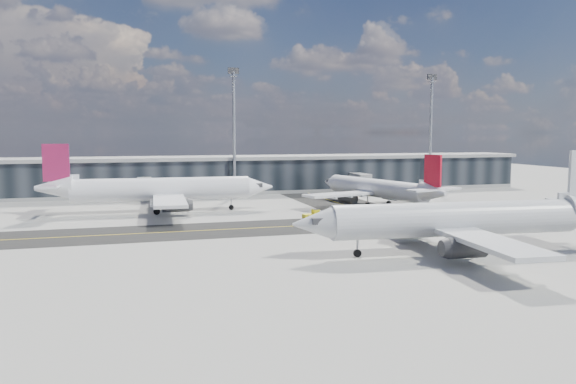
{
  "coord_description": "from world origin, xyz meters",
  "views": [
    {
      "loc": [
        -23.44,
        -78.13,
        14.41
      ],
      "look_at": [
        1.03,
        7.23,
        5.0
      ],
      "focal_mm": 35.0,
      "sensor_mm": 36.0,
      "label": 1
    }
  ],
  "objects_px": {
    "airliner_redtail": "(377,189)",
    "airliner_near": "(460,219)",
    "baggage_tug": "(313,215)",
    "service_van": "(342,191)",
    "airliner_af": "(158,190)"
  },
  "relations": [
    {
      "from": "airliner_redtail",
      "to": "airliner_near",
      "type": "xyz_separation_m",
      "value": [
        -8.65,
        -41.8,
        0.52
      ]
    },
    {
      "from": "baggage_tug",
      "to": "airliner_redtail",
      "type": "bearing_deg",
      "value": 117.41
    },
    {
      "from": "airliner_near",
      "to": "service_van",
      "type": "height_order",
      "value": "airliner_near"
    },
    {
      "from": "airliner_redtail",
      "to": "baggage_tug",
      "type": "bearing_deg",
      "value": -158.9
    },
    {
      "from": "airliner_near",
      "to": "service_van",
      "type": "bearing_deg",
      "value": -4.68
    },
    {
      "from": "airliner_redtail",
      "to": "baggage_tug",
      "type": "distance_m",
      "value": 21.93
    },
    {
      "from": "airliner_af",
      "to": "airliner_redtail",
      "type": "height_order",
      "value": "airliner_af"
    },
    {
      "from": "airliner_redtail",
      "to": "service_van",
      "type": "xyz_separation_m",
      "value": [
        1.36,
        21.95,
        -2.8
      ]
    },
    {
      "from": "airliner_redtail",
      "to": "service_van",
      "type": "height_order",
      "value": "airliner_redtail"
    },
    {
      "from": "airliner_af",
      "to": "service_van",
      "type": "height_order",
      "value": "airliner_af"
    },
    {
      "from": "service_van",
      "to": "airliner_af",
      "type": "bearing_deg",
      "value": -162.01
    },
    {
      "from": "airliner_redtail",
      "to": "service_van",
      "type": "bearing_deg",
      "value": 71.69
    },
    {
      "from": "airliner_near",
      "to": "baggage_tug",
      "type": "xyz_separation_m",
      "value": [
        -8.99,
        29.05,
        -3.17
      ]
    },
    {
      "from": "airliner_near",
      "to": "service_van",
      "type": "distance_m",
      "value": 64.61
    },
    {
      "from": "airliner_af",
      "to": "baggage_tug",
      "type": "distance_m",
      "value": 29.22
    }
  ]
}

